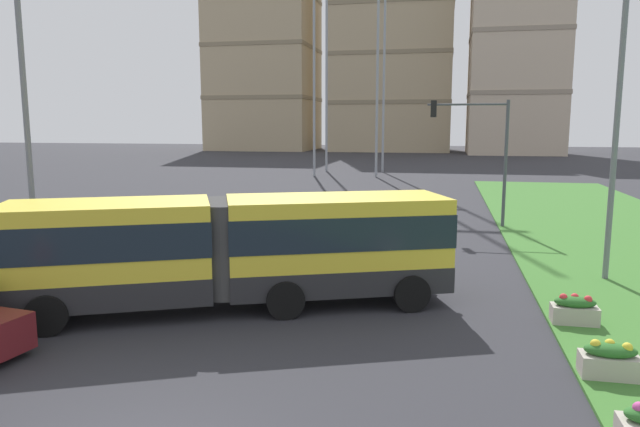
{
  "coord_description": "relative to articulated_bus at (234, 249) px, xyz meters",
  "views": [
    {
      "loc": [
        4.35,
        -7.12,
        5.0
      ],
      "look_at": [
        0.6,
        10.64,
        2.2
      ],
      "focal_mm": 32.72,
      "sensor_mm": 36.0,
      "label": 1
    }
  ],
  "objects": [
    {
      "name": "apartment_tower_centre",
      "position": [
        16.78,
        88.51,
        17.39
      ],
      "size": [
        15.12,
        14.53,
        38.05
      ],
      "color": "#C6B299",
      "rests_on": "ground"
    },
    {
      "name": "streetlight_left",
      "position": [
        -7.38,
        1.56,
        3.74
      ],
      "size": [
        0.7,
        0.28,
        9.89
      ],
      "color": "slate",
      "rests_on": "ground"
    },
    {
      "name": "streetlight_median",
      "position": [
        10.69,
        5.09,
        3.74
      ],
      "size": [
        0.7,
        0.28,
        9.88
      ],
      "color": "slate",
      "rests_on": "ground"
    },
    {
      "name": "apartment_tower_westcentre",
      "position": [
        -4.24,
        96.13,
        19.47
      ],
      "size": [
        21.68,
        16.14,
        42.21
      ],
      "color": "tan",
      "rests_on": "ground"
    },
    {
      "name": "apartment_tower_west",
      "position": [
        -28.88,
        95.9,
        17.24
      ],
      "size": [
        19.22,
        17.35,
        37.75
      ],
      "color": "tan",
      "rests_on": "ground"
    },
    {
      "name": "traffic_light_far_right",
      "position": [
        7.16,
        14.49,
        2.54
      ],
      "size": [
        3.83,
        0.28,
        6.12
      ],
      "color": "#474C51",
      "rests_on": "ground"
    },
    {
      "name": "articulated_bus",
      "position": [
        0.0,
        0.0,
        0.0
      ],
      "size": [
        11.78,
        6.98,
        3.0
      ],
      "color": "yellow",
      "rests_on": "ground"
    },
    {
      "name": "flower_planter_2",
      "position": [
        8.79,
        0.33,
        -1.23
      ],
      "size": [
        1.1,
        0.56,
        0.74
      ],
      "color": "#B7AD9E",
      "rests_on": "grass_median"
    },
    {
      "name": "flower_planter_1",
      "position": [
        8.79,
        -2.85,
        -1.23
      ],
      "size": [
        1.1,
        0.56,
        0.74
      ],
      "color": "#B7AD9E",
      "rests_on": "grass_median"
    }
  ]
}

